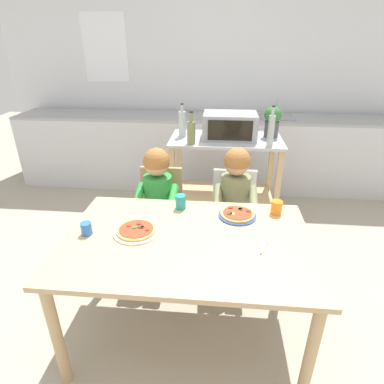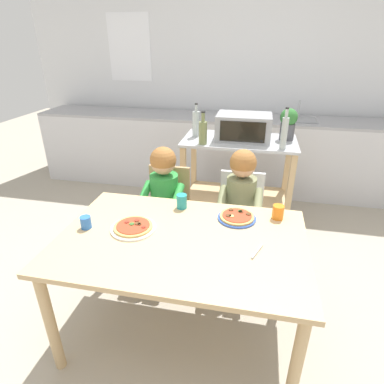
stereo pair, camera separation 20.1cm
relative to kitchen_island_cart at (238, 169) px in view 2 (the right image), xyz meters
name	(u,v)px [view 2 (the right image)]	position (x,y,z in m)	size (l,w,h in m)	color
ground_plane	(208,238)	(-0.22, -0.35, -0.60)	(10.93, 10.93, 0.00)	#A89E8C
back_wall_tiled	(232,74)	(-0.22, 1.35, 0.75)	(5.28, 0.13, 2.70)	silver
kitchen_counter	(225,152)	(-0.22, 0.94, -0.15)	(4.75, 0.60, 1.10)	silver
kitchen_island_cart	(238,169)	(0.00, 0.00, 0.00)	(1.05, 0.58, 0.90)	#B7BABF
toaster_oven	(244,127)	(0.03, 0.00, 0.42)	(0.49, 0.35, 0.24)	#999BA0
bottle_squat_spirits	(284,132)	(0.38, -0.22, 0.45)	(0.06, 0.06, 0.35)	#ADB7B2
bottle_brown_beer	(203,132)	(-0.31, -0.21, 0.41)	(0.07, 0.07, 0.29)	olive
bottle_dark_olive_oil	(196,123)	(-0.42, 0.03, 0.43)	(0.07, 0.07, 0.31)	#ADB7B2
potted_herb_plant	(288,123)	(0.43, 0.09, 0.46)	(0.16, 0.16, 0.29)	#4C4C51
dining_table	(182,251)	(-0.22, -1.44, 0.04)	(1.42, 0.93, 0.73)	tan
dining_chair_left	(167,209)	(-0.52, -0.70, -0.12)	(0.36, 0.36, 0.81)	tan
dining_chair_right	(239,216)	(0.08, -0.70, -0.12)	(0.36, 0.36, 0.81)	silver
child_in_green_shirt	(162,195)	(-0.52, -0.81, 0.06)	(0.32, 0.42, 1.01)	#424C6B
child_in_olive_shirt	(240,202)	(0.08, -0.82, 0.07)	(0.32, 0.42, 1.03)	#424C6B
pizza_plate_white	(133,227)	(-0.52, -1.41, 0.14)	(0.27, 0.27, 0.03)	white
pizza_plate_blue_rimmed	(237,217)	(0.08, -1.17, 0.14)	(0.24, 0.24, 0.03)	#3356B7
drinking_cup_blue	(86,222)	(-0.80, -1.45, 0.16)	(0.06, 0.06, 0.08)	blue
drinking_cup_teal	(182,201)	(-0.30, -1.09, 0.17)	(0.07, 0.07, 0.10)	teal
drinking_cup_orange	(278,212)	(0.33, -1.11, 0.17)	(0.07, 0.07, 0.09)	orange
serving_spoon	(257,251)	(0.21, -1.49, 0.13)	(0.01, 0.01, 0.14)	#B7BABF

